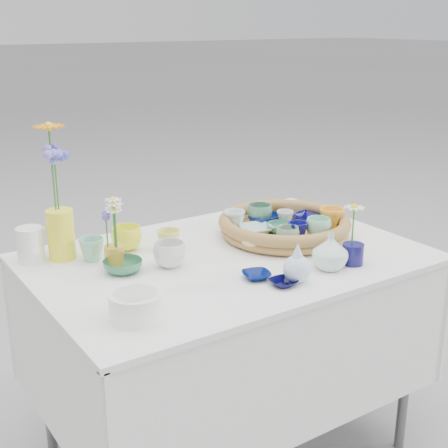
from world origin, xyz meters
TOP-DOWN VIEW (x-y plane):
  - wicker_tray at (0.28, 0.05)m, footprint 0.47×0.47m
  - tray_ceramic_0 at (0.27, 0.16)m, footprint 0.16×0.16m
  - tray_ceramic_1 at (0.43, 0.08)m, footprint 0.16×0.16m
  - tray_ceramic_2 at (0.43, -0.03)m, footprint 0.10×0.10m
  - tray_ceramic_3 at (0.26, 0.04)m, footprint 0.12×0.12m
  - tray_ceramic_4 at (0.20, -0.06)m, footprint 0.08×0.08m
  - tray_ceramic_5 at (0.18, 0.09)m, footprint 0.14×0.14m
  - tray_ceramic_6 at (0.14, 0.17)m, footprint 0.09×0.09m
  - tray_ceramic_7 at (0.32, 0.10)m, footprint 0.08×0.08m
  - tray_ceramic_8 at (0.41, 0.16)m, footprint 0.12×0.12m
  - tray_ceramic_9 at (0.26, -0.04)m, footprint 0.07×0.07m
  - tray_ceramic_10 at (0.10, -0.01)m, footprint 0.12×0.12m
  - tray_ceramic_11 at (0.34, -0.07)m, footprint 0.12×0.12m
  - tray_ceramic_12 at (0.26, 0.17)m, footprint 0.12×0.12m
  - loose_ceramic_0 at (-0.25, 0.24)m, footprint 0.11×0.11m
  - loose_ceramic_1 at (-0.14, 0.15)m, footprint 0.10×0.10m
  - loose_ceramic_2 at (-0.35, 0.06)m, footprint 0.16×0.16m
  - loose_ceramic_3 at (-0.20, 0.02)m, footprint 0.13×0.13m
  - loose_ceramic_4 at (-0.03, -0.21)m, footprint 0.11×0.11m
  - loose_ceramic_5 at (-0.39, 0.21)m, footprint 0.11×0.11m
  - loose_ceramic_6 at (0.00, -0.29)m, footprint 0.08×0.08m
  - fluted_bowl at (-0.45, -0.25)m, footprint 0.14×0.14m
  - bud_vase_paleblue at (0.05, -0.29)m, footprint 0.11×0.11m
  - bud_vase_seafoam at (0.20, -0.27)m, footprint 0.12×0.12m
  - bud_vase_cobalt at (0.29, -0.28)m, footprint 0.07×0.07m
  - single_daisy at (0.30, -0.27)m, footprint 0.10×0.10m
  - tall_vase_yellow at (-0.46, 0.28)m, footprint 0.12×0.12m
  - gerbera at (-0.47, 0.29)m, footprint 0.12×0.12m
  - hydrangea at (-0.46, 0.29)m, footprint 0.09×0.09m
  - white_pitcher at (-0.56, 0.31)m, footprint 0.12×0.09m
  - daisy_cup at (-0.35, 0.13)m, footprint 0.08×0.08m
  - daisy_posy at (-0.36, 0.12)m, footprint 0.11×0.11m

SIDE VIEW (x-z plane):
  - loose_ceramic_6 at x=0.00m, z-range 0.77..0.78m
  - loose_ceramic_4 at x=-0.03m, z-range 0.77..0.79m
  - loose_ceramic_2 at x=-0.35m, z-range 0.77..0.80m
  - tray_ceramic_10 at x=0.10m, z-range 0.78..0.81m
  - tray_ceramic_8 at x=0.41m, z-range 0.78..0.81m
  - tray_ceramic_5 at x=0.18m, z-range 0.78..0.81m
  - tray_ceramic_1 at x=0.43m, z-range 0.78..0.81m
  - daisy_cup at x=-0.35m, z-range 0.77..0.83m
  - bud_vase_cobalt at x=0.29m, z-range 0.77..0.83m
  - tray_ceramic_3 at x=0.26m, z-range 0.78..0.82m
  - loose_ceramic_1 at x=-0.14m, z-range 0.77..0.84m
  - fluted_bowl at x=-0.45m, z-range 0.77..0.84m
  - tray_ceramic_0 at x=0.27m, z-range 0.78..0.82m
  - loose_ceramic_5 at x=-0.39m, z-range 0.77..0.84m
  - wicker_tray at x=0.28m, z-range 0.77..0.84m
  - loose_ceramic_3 at x=-0.20m, z-range 0.77..0.85m
  - loose_ceramic_0 at x=-0.25m, z-range 0.77..0.85m
  - tray_ceramic_7 at x=0.32m, z-range 0.78..0.84m
  - tray_ceramic_4 at x=0.20m, z-range 0.78..0.85m
  - tray_ceramic_9 at x=0.26m, z-range 0.78..0.85m
  - tray_ceramic_11 at x=0.34m, z-range 0.78..0.85m
  - tray_ceramic_6 at x=0.14m, z-range 0.78..0.85m
  - tray_ceramic_12 at x=0.26m, z-range 0.78..0.86m
  - white_pitcher at x=-0.56m, z-range 0.77..0.88m
  - bud_vase_seafoam at x=0.20m, z-range 0.77..0.88m
  - tray_ceramic_2 at x=0.43m, z-range 0.78..0.86m
  - bud_vase_paleblue at x=0.05m, z-range 0.77..0.89m
  - tall_vase_yellow at x=-0.46m, z-range 0.77..0.93m
  - single_daisy at x=0.30m, z-range 0.82..0.96m
  - daisy_posy at x=-0.36m, z-range 0.83..0.99m
  - hydrangea at x=-0.46m, z-range 0.89..1.14m
  - gerbera at x=-0.47m, z-range 0.92..1.21m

